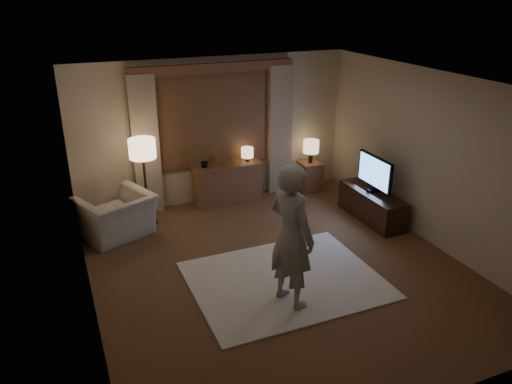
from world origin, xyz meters
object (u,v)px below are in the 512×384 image
armchair (116,216)px  side_table (310,176)px  tv_stand (372,205)px  sideboard (227,184)px  person (291,236)px

armchair → side_table: 3.78m
armchair → tv_stand: armchair is taller
sideboard → tv_stand: bearing=-38.9°
sideboard → side_table: bearing=-1.7°
armchair → person: bearing=99.4°
side_table → person: (-2.03, -3.22, 0.66)m
armchair → side_table: (3.75, 0.53, -0.06)m
sideboard → side_table: sideboard is taller
side_table → person: bearing=-122.3°
sideboard → tv_stand: (2.02, -1.63, -0.10)m
sideboard → tv_stand: 2.60m
armchair → side_table: size_ratio=1.89×
armchair → person: 3.24m
side_table → sideboard: bearing=178.3°
tv_stand → person: size_ratio=0.76×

